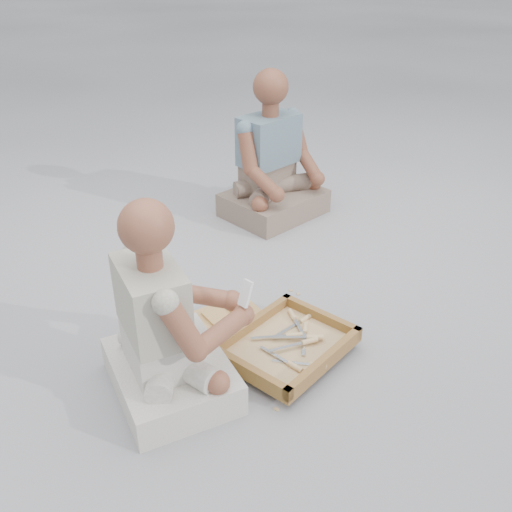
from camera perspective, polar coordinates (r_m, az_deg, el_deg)
ground at (r=2.61m, az=3.16°, el=-7.23°), size 60.00×60.00×0.00m
carved_panel at (r=2.54m, az=-4.48°, el=-7.95°), size 0.56×0.38×0.04m
tool_tray at (r=2.42m, az=3.12°, el=-8.91°), size 0.60×0.53×0.07m
chisel_0 at (r=2.45m, az=3.33°, el=-7.94°), size 0.20×0.12×0.02m
chisel_1 at (r=2.41m, az=4.92°, el=-8.59°), size 0.22×0.07×0.02m
chisel_2 at (r=2.43m, az=5.40°, el=-8.08°), size 0.19×0.14×0.02m
chisel_3 at (r=2.31m, az=3.51°, el=-10.77°), size 0.06×0.22×0.02m
chisel_4 at (r=2.56m, az=3.78°, el=-6.15°), size 0.09×0.21×0.02m
chisel_5 at (r=2.55m, az=4.61°, el=-6.46°), size 0.22×0.05×0.02m
chisel_6 at (r=2.49m, az=4.92°, el=-7.50°), size 0.16×0.18×0.02m
chisel_7 at (r=2.32m, az=5.69°, el=-10.78°), size 0.17×0.17×0.02m
wood_chip_0 at (r=2.51m, az=-4.94°, el=-8.93°), size 0.02×0.02×0.00m
wood_chip_1 at (r=2.22m, az=2.06°, el=-15.07°), size 0.02×0.02×0.00m
wood_chip_2 at (r=2.61m, az=-4.58°, el=-7.26°), size 0.02×0.02×0.00m
wood_chip_3 at (r=2.30m, az=-1.47°, el=-13.08°), size 0.02×0.02×0.00m
wood_chip_4 at (r=2.84m, az=4.27°, el=-3.80°), size 0.02×0.02×0.00m
wood_chip_5 at (r=2.67m, az=-1.56°, el=-6.18°), size 0.02×0.02×0.00m
wood_chip_6 at (r=2.64m, az=-0.32°, el=-6.75°), size 0.02×0.02×0.00m
wood_chip_7 at (r=2.32m, az=-1.73°, el=-12.66°), size 0.02×0.02×0.00m
wood_chip_8 at (r=2.78m, az=3.94°, el=-4.67°), size 0.02×0.02×0.00m
wood_chip_9 at (r=2.87m, az=3.50°, el=-3.46°), size 0.02×0.02×0.00m
wood_chip_10 at (r=2.43m, az=2.96°, el=-10.41°), size 0.02×0.02×0.00m
craftsman at (r=2.15m, az=-9.00°, el=-7.52°), size 0.58×0.58×0.82m
companion at (r=3.55m, az=1.68°, el=8.69°), size 0.64×0.54×0.90m
mobile_phone at (r=2.13m, az=-1.05°, el=-3.75°), size 0.06×0.05×0.10m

